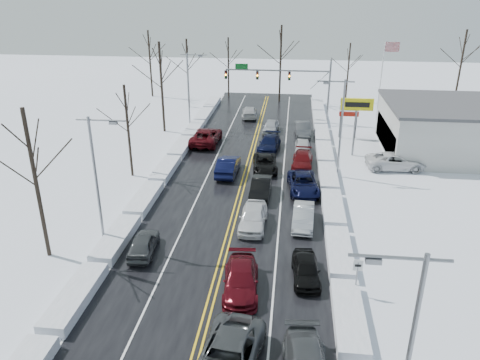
# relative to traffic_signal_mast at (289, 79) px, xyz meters

# --- Properties ---
(ground) EXTENTS (160.00, 160.00, 0.00)m
(ground) POSITION_rel_traffic_signal_mast_xyz_m (-3.45, -27.99, -5.48)
(ground) COLOR silver
(ground) RESTS_ON ground
(road_surface) EXTENTS (14.00, 84.00, 0.01)m
(road_surface) POSITION_rel_traffic_signal_mast_xyz_m (-3.45, -25.99, -5.47)
(road_surface) COLOR black
(road_surface) RESTS_ON ground
(snow_bank_left) EXTENTS (1.61, 72.00, 0.68)m
(snow_bank_left) POSITION_rel_traffic_signal_mast_xyz_m (-11.05, -25.99, -5.48)
(snow_bank_left) COLOR silver
(snow_bank_left) RESTS_ON ground
(snow_bank_right) EXTENTS (1.61, 72.00, 0.68)m
(snow_bank_right) POSITION_rel_traffic_signal_mast_xyz_m (4.15, -25.99, -5.48)
(snow_bank_right) COLOR silver
(snow_bank_right) RESTS_ON ground
(traffic_signal_mast) EXTENTS (13.28, 0.39, 8.00)m
(traffic_signal_mast) POSITION_rel_traffic_signal_mast_xyz_m (0.00, 0.00, 0.00)
(traffic_signal_mast) COLOR slate
(traffic_signal_mast) RESTS_ON ground
(tires_plus_sign) EXTENTS (3.20, 0.34, 6.00)m
(tires_plus_sign) POSITION_rel_traffic_signal_mast_xyz_m (7.05, -12.00, -0.49)
(tires_plus_sign) COLOR slate
(tires_plus_sign) RESTS_ON ground
(used_vehicles_sign) EXTENTS (2.20, 0.22, 4.65)m
(used_vehicles_sign) POSITION_rel_traffic_signal_mast_xyz_m (7.05, -5.99, -2.16)
(used_vehicles_sign) COLOR slate
(used_vehicles_sign) RESTS_ON ground
(speed_limit_sign) EXTENTS (0.55, 0.09, 2.35)m
(speed_limit_sign) POSITION_rel_traffic_signal_mast_xyz_m (4.75, -35.99, -3.84)
(speed_limit_sign) COLOR slate
(speed_limit_sign) RESTS_ON ground
(flagpole) EXTENTS (1.87, 1.20, 10.00)m
(flagpole) POSITION_rel_traffic_signal_mast_xyz_m (11.72, 2.01, 0.45)
(flagpole) COLOR silver
(flagpole) RESTS_ON ground
(streetlight_se) EXTENTS (3.20, 0.25, 9.00)m
(streetlight_se) POSITION_rel_traffic_signal_mast_xyz_m (4.85, -45.99, -0.17)
(streetlight_se) COLOR slate
(streetlight_se) RESTS_ON ground
(streetlight_ne) EXTENTS (3.20, 0.25, 9.00)m
(streetlight_ne) POSITION_rel_traffic_signal_mast_xyz_m (4.85, -17.99, -0.17)
(streetlight_ne) COLOR slate
(streetlight_ne) RESTS_ON ground
(streetlight_sw) EXTENTS (3.20, 0.25, 9.00)m
(streetlight_sw) POSITION_rel_traffic_signal_mast_xyz_m (-11.74, -31.99, -0.17)
(streetlight_sw) COLOR slate
(streetlight_sw) RESTS_ON ground
(streetlight_nw) EXTENTS (3.20, 0.25, 9.00)m
(streetlight_nw) POSITION_rel_traffic_signal_mast_xyz_m (-11.74, -3.99, -0.17)
(streetlight_nw) COLOR slate
(streetlight_nw) RESTS_ON ground
(tree_left_b) EXTENTS (4.00, 4.00, 10.00)m
(tree_left_b) POSITION_rel_traffic_signal_mast_xyz_m (-14.95, -33.99, 1.51)
(tree_left_b) COLOR #2D231C
(tree_left_b) RESTS_ON ground
(tree_left_c) EXTENTS (3.40, 3.40, 8.50)m
(tree_left_c) POSITION_rel_traffic_signal_mast_xyz_m (-13.95, -19.99, 0.46)
(tree_left_c) COLOR #2D231C
(tree_left_c) RESTS_ON ground
(tree_left_d) EXTENTS (4.20, 4.20, 10.50)m
(tree_left_d) POSITION_rel_traffic_signal_mast_xyz_m (-14.65, -5.99, 1.86)
(tree_left_d) COLOR #2D231C
(tree_left_d) RESTS_ON ground
(tree_left_e) EXTENTS (3.80, 3.80, 9.50)m
(tree_left_e) POSITION_rel_traffic_signal_mast_xyz_m (-14.25, 6.01, 1.16)
(tree_left_e) COLOR #2D231C
(tree_left_e) RESTS_ON ground
(tree_far_a) EXTENTS (4.00, 4.00, 10.00)m
(tree_far_a) POSITION_rel_traffic_signal_mast_xyz_m (-21.45, 12.01, 1.51)
(tree_far_a) COLOR #2D231C
(tree_far_a) RESTS_ON ground
(tree_far_b) EXTENTS (3.60, 3.60, 9.00)m
(tree_far_b) POSITION_rel_traffic_signal_mast_xyz_m (-9.45, 13.01, 0.81)
(tree_far_b) COLOR #2D231C
(tree_far_b) RESTS_ON ground
(tree_far_c) EXTENTS (4.40, 4.40, 11.00)m
(tree_far_c) POSITION_rel_traffic_signal_mast_xyz_m (-1.45, 11.01, 2.21)
(tree_far_c) COLOR #2D231C
(tree_far_c) RESTS_ON ground
(tree_far_d) EXTENTS (3.40, 3.40, 8.50)m
(tree_far_d) POSITION_rel_traffic_signal_mast_xyz_m (8.55, 12.51, 0.46)
(tree_far_d) COLOR #2D231C
(tree_far_d) RESTS_ON ground
(tree_far_e) EXTENTS (4.20, 4.20, 10.50)m
(tree_far_e) POSITION_rel_traffic_signal_mast_xyz_m (24.55, 13.01, 1.86)
(tree_far_e) COLOR #2D231C
(tree_far_e) RESTS_ON ground
(queued_car_3) EXTENTS (2.42, 5.12, 1.44)m
(queued_car_3) POSITION_rel_traffic_signal_mast_xyz_m (-1.86, -36.34, -5.48)
(queued_car_3) COLOR #4D0A11
(queued_car_3) RESTS_ON ground
(queued_car_4) EXTENTS (1.99, 4.76, 1.61)m
(queued_car_4) POSITION_rel_traffic_signal_mast_xyz_m (-1.85, -28.56, -5.48)
(queued_car_4) COLOR white
(queued_car_4) RESTS_ON ground
(queued_car_5) EXTENTS (1.72, 4.63, 1.51)m
(queued_car_5) POSITION_rel_traffic_signal_mast_xyz_m (-1.69, -23.17, -5.48)
(queued_car_5) COLOR black
(queued_car_5) RESTS_ON ground
(queued_car_6) EXTENTS (2.70, 5.08, 1.36)m
(queued_car_6) POSITION_rel_traffic_signal_mast_xyz_m (-1.72, -17.17, -5.48)
(queued_car_6) COLOR black
(queued_car_6) RESTS_ON ground
(queued_car_7) EXTENTS (2.58, 5.15, 1.44)m
(queued_car_7) POSITION_rel_traffic_signal_mast_xyz_m (-1.67, -11.24, -5.48)
(queued_car_7) COLOR black
(queued_car_7) RESTS_ON ground
(queued_car_8) EXTENTS (2.01, 4.28, 1.42)m
(queued_car_8) POSITION_rel_traffic_signal_mast_xyz_m (-1.86, -4.93, -5.48)
(queued_car_8) COLOR #ACAFB4
(queued_car_8) RESTS_ON ground
(queued_car_12) EXTENTS (1.90, 4.13, 1.37)m
(queued_car_12) POSITION_rel_traffic_signal_mast_xyz_m (1.93, -34.73, -5.48)
(queued_car_12) COLOR black
(queued_car_12) RESTS_ON ground
(queued_car_13) EXTENTS (1.71, 4.42, 1.43)m
(queued_car_13) POSITION_rel_traffic_signal_mast_xyz_m (1.82, -27.90, -5.48)
(queued_car_13) COLOR #A6A9AE
(queued_car_13) RESTS_ON ground
(queued_car_14) EXTENTS (2.96, 5.52, 1.47)m
(queued_car_14) POSITION_rel_traffic_signal_mast_xyz_m (1.87, -21.75, -5.48)
(queued_car_14) COLOR black
(queued_car_14) RESTS_ON ground
(queued_car_15) EXTENTS (2.21, 4.84, 1.37)m
(queued_car_15) POSITION_rel_traffic_signal_mast_xyz_m (1.83, -15.89, -5.48)
(queued_car_15) COLOR #500A0D
(queued_car_15) RESTS_ON ground
(queued_car_16) EXTENTS (1.65, 4.07, 1.38)m
(queued_car_16) POSITION_rel_traffic_signal_mast_xyz_m (1.86, -12.04, -5.48)
(queued_car_16) COLOR silver
(queued_car_16) RESTS_ON ground
(queued_car_17) EXTENTS (1.97, 4.84, 1.56)m
(queued_car_17) POSITION_rel_traffic_signal_mast_xyz_m (1.92, -5.86, -5.48)
(queued_car_17) COLOR #424447
(queued_car_17) RESTS_ON ground
(oncoming_car_0) EXTENTS (1.89, 5.08, 1.66)m
(oncoming_car_0) POSITION_rel_traffic_signal_mast_xyz_m (-5.11, -18.55, -5.48)
(oncoming_car_0) COLOR black
(oncoming_car_0) RESTS_ON ground
(oncoming_car_1) EXTENTS (3.03, 6.27, 1.72)m
(oncoming_car_1) POSITION_rel_traffic_signal_mast_xyz_m (-8.78, -9.97, -5.48)
(oncoming_car_1) COLOR #49090F
(oncoming_car_1) RESTS_ON ground
(oncoming_car_2) EXTENTS (2.40, 5.07, 1.43)m
(oncoming_car_2) POSITION_rel_traffic_signal_mast_xyz_m (-5.05, 1.49, -5.48)
(oncoming_car_2) COLOR #B9B9BB
(oncoming_car_2) RESTS_ON ground
(oncoming_car_3) EXTENTS (1.99, 4.19, 1.38)m
(oncoming_car_3) POSITION_rel_traffic_signal_mast_xyz_m (-8.78, -32.99, -5.48)
(oncoming_car_3) COLOR #3D3F41
(oncoming_car_3) RESTS_ON ground
(parked_car_0) EXTENTS (5.85, 3.00, 1.58)m
(parked_car_0) POSITION_rel_traffic_signal_mast_xyz_m (10.74, -15.46, -5.48)
(parked_car_0) COLOR white
(parked_car_0) RESTS_ON ground
(parked_car_1) EXTENTS (2.58, 5.01, 1.39)m
(parked_car_1) POSITION_rel_traffic_signal_mast_xyz_m (13.36, -11.21, -5.48)
(parked_car_1) COLOR black
(parked_car_1) RESTS_ON ground
(parked_car_2) EXTENTS (2.31, 4.97, 1.65)m
(parked_car_2) POSITION_rel_traffic_signal_mast_xyz_m (11.67, -5.19, -5.48)
(parked_car_2) COLOR #444749
(parked_car_2) RESTS_ON ground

